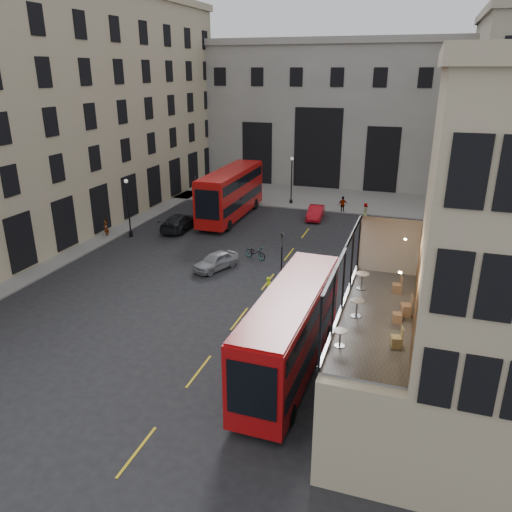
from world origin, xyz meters
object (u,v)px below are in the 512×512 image
(cafe_chair_c, at_px, (397,317))
(bicycle, at_px, (255,253))
(traffic_light_near, at_px, (282,252))
(car_c, at_px, (180,222))
(traffic_light_far, at_px, (196,189))
(cyclist, at_px, (269,288))
(pedestrian_d, at_px, (365,210))
(cafe_chair_b, at_px, (406,309))
(bus_near, at_px, (290,328))
(cafe_table_near, at_px, (340,336))
(street_lamp_b, at_px, (291,183))
(cafe_table_far, at_px, (362,279))
(pedestrian_b, at_px, (244,206))
(car_a, at_px, (216,261))
(car_b, at_px, (316,213))
(pedestrian_e, at_px, (106,228))
(pedestrian_a, at_px, (203,196))
(cafe_chair_a, at_px, (397,341))
(pedestrian_c, at_px, (343,205))
(cafe_chair_d, at_px, (397,288))
(cafe_table_mid, at_px, (357,306))
(bus_far, at_px, (231,191))
(street_lamp_a, at_px, (129,211))

(cafe_chair_c, bearing_deg, bicycle, 125.18)
(traffic_light_near, bearing_deg, car_c, 143.69)
(traffic_light_far, xyz_separation_m, cafe_chair_c, (22.36, -28.43, 2.41))
(cyclist, relative_size, pedestrian_d, 1.05)
(cafe_chair_b, bearing_deg, traffic_light_near, 126.67)
(bus_near, bearing_deg, cafe_chair_c, -20.40)
(cafe_table_near, bearing_deg, street_lamp_b, 107.12)
(cafe_chair_c, bearing_deg, cafe_table_far, 121.89)
(pedestrian_b, bearing_deg, car_a, -122.69)
(traffic_light_far, relative_size, cafe_table_far, 4.73)
(car_a, relative_size, cafe_table_near, 5.81)
(car_b, distance_m, cyclist, 19.74)
(cafe_chair_c, bearing_deg, pedestrian_e, 146.33)
(pedestrian_a, relative_size, cafe_chair_b, 1.75)
(car_c, relative_size, cafe_table_near, 7.79)
(pedestrian_d, relative_size, cafe_chair_a, 1.89)
(traffic_light_near, distance_m, pedestrian_d, 19.49)
(car_a, height_order, bicycle, car_a)
(car_b, bearing_deg, pedestrian_e, -148.61)
(bicycle, bearing_deg, cafe_table_far, -125.12)
(cyclist, xyz_separation_m, pedestrian_a, (-14.56, 22.06, 0.01))
(pedestrian_c, relative_size, cafe_chair_d, 2.14)
(street_lamp_b, xyz_separation_m, cafe_chair_c, (13.36, -34.43, 2.44))
(traffic_light_near, distance_m, cafe_table_mid, 14.36)
(pedestrian_d, xyz_separation_m, cafe_chair_c, (4.70, -31.50, 4.07))
(pedestrian_d, height_order, pedestrian_e, pedestrian_e)
(bus_far, distance_m, cafe_chair_c, 32.46)
(pedestrian_a, bearing_deg, car_c, -84.98)
(traffic_light_near, xyz_separation_m, car_a, (-5.52, 1.10, -1.76))
(pedestrian_d, distance_m, cafe_chair_a, 34.10)
(cafe_table_near, distance_m, cafe_chair_c, 3.28)
(traffic_light_far, relative_size, street_lamp_b, 0.71)
(street_lamp_a, distance_m, pedestrian_e, 2.65)
(cafe_table_near, distance_m, cafe_chair_a, 2.14)
(car_b, distance_m, cafe_chair_b, 30.49)
(traffic_light_near, distance_m, bicycle, 5.68)
(traffic_light_near, bearing_deg, cafe_table_mid, -61.73)
(car_c, distance_m, cyclist, 17.41)
(traffic_light_near, distance_m, car_b, 17.06)
(pedestrian_c, distance_m, pedestrian_d, 2.77)
(car_a, xyz_separation_m, cafe_chair_d, (13.68, -10.52, 4.19))
(pedestrian_a, relative_size, cafe_chair_c, 2.10)
(bus_far, height_order, cafe_chair_a, cafe_chair_a)
(bus_near, xyz_separation_m, pedestrian_b, (-12.05, 26.96, -1.66))
(bus_near, distance_m, car_a, 14.79)
(street_lamp_a, height_order, car_a, street_lamp_a)
(traffic_light_near, distance_m, pedestrian_e, 18.78)
(street_lamp_b, distance_m, cyclist, 25.31)
(pedestrian_d, bearing_deg, cafe_table_near, 162.21)
(cafe_table_near, xyz_separation_m, cafe_chair_d, (1.75, 5.63, -0.19))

